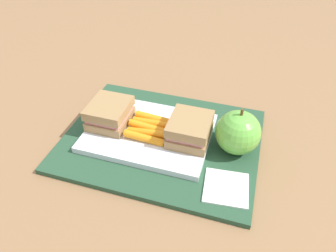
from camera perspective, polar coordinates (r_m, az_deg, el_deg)
ground_plane at (r=0.60m, az=-1.15°, el=-2.85°), size 2.40×2.40×0.00m
lunchbag_mat at (r=0.59m, az=-1.16°, el=-2.50°), size 0.36×0.28×0.01m
food_tray at (r=0.59m, az=-3.48°, el=-1.23°), size 0.23×0.17×0.01m
sandwich_half_left at (r=0.60m, az=-10.61°, el=2.25°), size 0.07×0.08×0.04m
sandwich_half_right at (r=0.56m, az=3.99°, el=-0.64°), size 0.07×0.08×0.04m
carrot_sticks_bundle at (r=0.58m, az=-3.44°, el=-0.31°), size 0.08×0.07×0.02m
apple at (r=0.55m, az=12.66°, el=-1.17°), size 0.08×0.08×0.09m
paper_napkin at (r=0.51m, az=10.56°, el=-10.99°), size 0.08×0.08×0.00m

